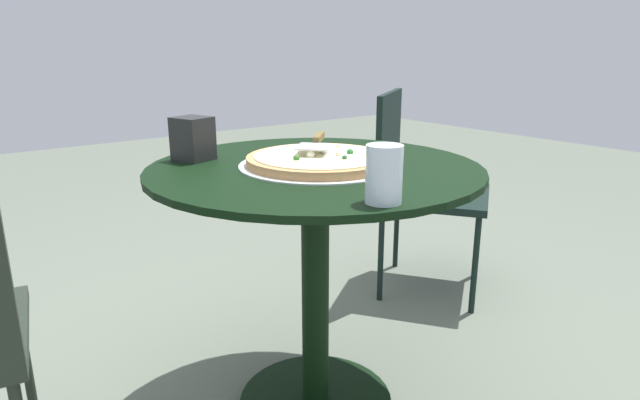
{
  "coord_description": "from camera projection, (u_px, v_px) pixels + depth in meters",
  "views": [
    {
      "loc": [
        0.85,
        1.11,
        1.05
      ],
      "look_at": [
        -0.01,
        0.01,
        0.64
      ],
      "focal_mm": 30.18,
      "sensor_mm": 36.0,
      "label": 1
    }
  ],
  "objects": [
    {
      "name": "drinking_cup",
      "position": [
        384.0,
        174.0,
        1.07
      ],
      "size": [
        0.08,
        0.08,
        0.12
      ],
      "primitive_type": "cylinder",
      "color": "silver",
      "rests_on": "patio_table"
    },
    {
      "name": "napkin_dispenser",
      "position": [
        193.0,
        139.0,
        1.48
      ],
      "size": [
        0.11,
        0.12,
        0.12
      ],
      "primitive_type": "cube",
      "rotation": [
        0.0,
        0.0,
        1.89
      ],
      "color": "#232425",
      "rests_on": "patio_table"
    },
    {
      "name": "patio_chair_far",
      "position": [
        417.0,
        178.0,
        2.3
      ],
      "size": [
        0.61,
        0.61,
        0.86
      ],
      "color": "black",
      "rests_on": "ground"
    },
    {
      "name": "pizza_on_tray",
      "position": [
        320.0,
        160.0,
        1.42
      ],
      "size": [
        0.43,
        0.43,
        0.05
      ],
      "color": "silver",
      "rests_on": "patio_table"
    },
    {
      "name": "pizza_server",
      "position": [
        316.0,
        142.0,
        1.48
      ],
      "size": [
        0.19,
        0.18,
        0.02
      ],
      "color": "silver",
      "rests_on": "pizza_on_tray"
    },
    {
      "name": "patio_table",
      "position": [
        315.0,
        236.0,
        1.49
      ],
      "size": [
        0.89,
        0.89,
        0.74
      ],
      "color": "black",
      "rests_on": "ground"
    }
  ]
}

